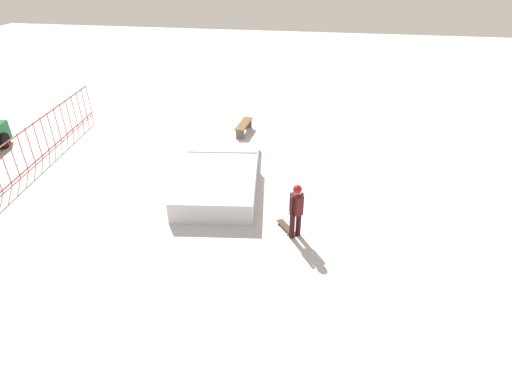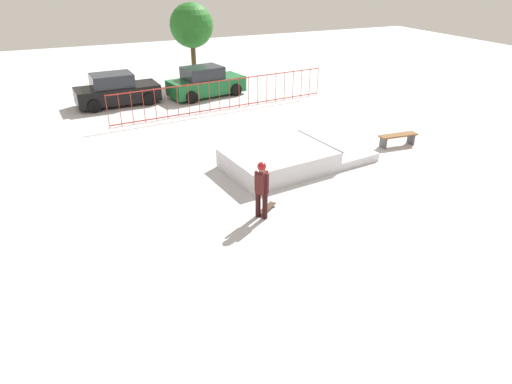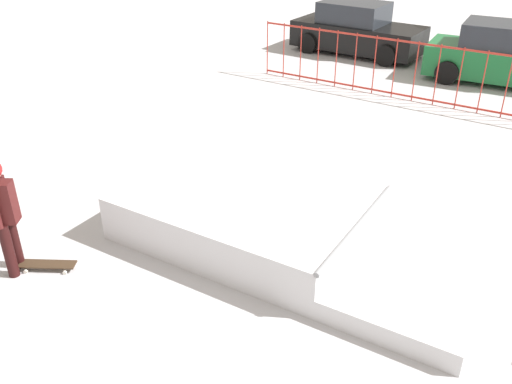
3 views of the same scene
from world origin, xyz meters
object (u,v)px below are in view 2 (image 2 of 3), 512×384
(skateboard, at_px, (267,208))
(parked_car_green, at_px, (206,83))
(skater, at_px, (262,186))
(distant_tree, at_px, (192,26))
(parked_car_black, at_px, (116,91))
(skate_ramp, at_px, (290,158))
(park_bench, at_px, (398,137))

(skateboard, distance_m, parked_car_green, 13.02)
(skater, height_order, distant_tree, distant_tree)
(parked_car_black, height_order, distant_tree, distant_tree)
(parked_car_green, bearing_deg, distant_tree, 73.43)
(skate_ramp, xyz_separation_m, parked_car_black, (-4.45, 10.48, 0.41))
(skater, xyz_separation_m, park_bench, (7.27, 2.87, -0.65))
(park_bench, distance_m, parked_car_green, 11.22)
(skater, distance_m, parked_car_green, 13.36)
(skateboard, bearing_deg, skate_ramp, -165.04)
(parked_car_black, bearing_deg, skate_ramp, -70.70)
(park_bench, bearing_deg, skateboard, -159.67)
(skateboard, height_order, park_bench, park_bench)
(parked_car_black, bearing_deg, park_bench, -52.05)
(park_bench, relative_size, parked_car_black, 0.39)
(park_bench, bearing_deg, parked_car_green, 114.36)
(skater, height_order, parked_car_black, skater)
(skate_ramp, relative_size, parked_car_black, 1.35)
(skateboard, bearing_deg, park_bench, 164.63)
(park_bench, height_order, distant_tree, distant_tree)
(park_bench, bearing_deg, skate_ramp, -179.80)
(skate_ramp, height_order, distant_tree, distant_tree)
(skateboard, relative_size, distant_tree, 0.17)
(distant_tree, bearing_deg, skater, -100.41)
(skater, distance_m, skateboard, 1.03)
(park_bench, relative_size, parked_car_green, 0.38)
(skate_ramp, height_order, park_bench, skate_ramp)
(distant_tree, bearing_deg, parked_car_black, -149.42)
(park_bench, distance_m, distant_tree, 14.40)
(skater, relative_size, park_bench, 1.06)
(skater, relative_size, parked_car_black, 0.41)
(parked_car_black, distance_m, parked_car_green, 4.69)
(parked_car_green, bearing_deg, parked_car_black, 166.59)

